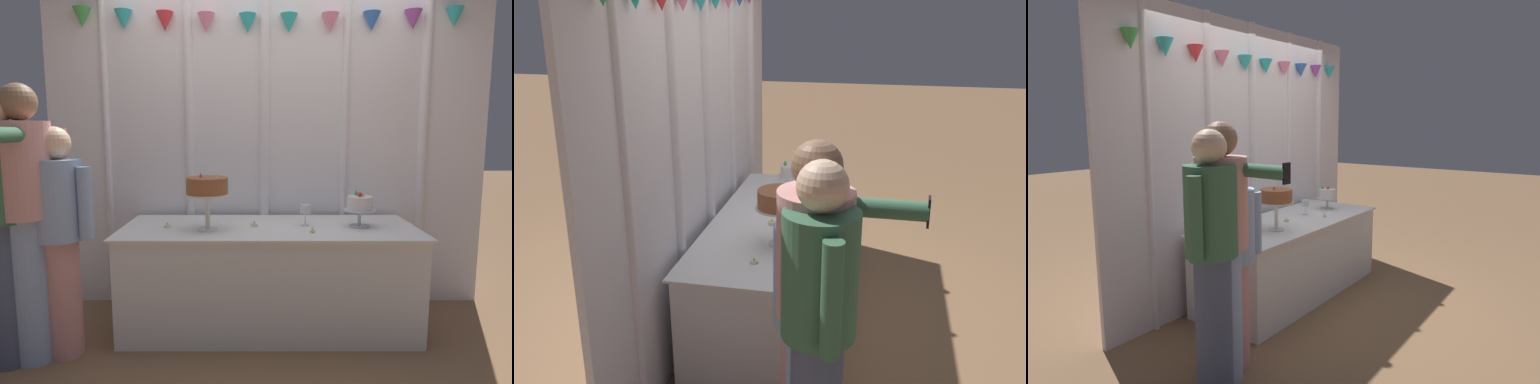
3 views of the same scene
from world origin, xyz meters
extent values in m
plane|color=#846042|center=(0.00, 0.00, 0.00)|extent=(24.00, 24.00, 0.00)
cube|color=white|center=(0.00, 0.59, 1.30)|extent=(3.48, 0.04, 2.61)
cylinder|color=white|center=(-1.28, 0.56, 1.30)|extent=(0.05, 0.05, 2.61)
cylinder|color=white|center=(-0.62, 0.56, 1.30)|extent=(0.07, 0.07, 2.61)
cylinder|color=white|center=(-0.03, 0.56, 1.30)|extent=(0.09, 0.09, 2.61)
cylinder|color=white|center=(0.61, 0.56, 1.30)|extent=(0.06, 0.06, 2.61)
cylinder|color=white|center=(1.23, 0.56, 1.30)|extent=(0.07, 0.07, 2.61)
cone|color=green|center=(-1.41, 0.53, 2.26)|extent=(0.13, 0.13, 0.14)
cone|color=#2DB2B7|center=(-1.10, 0.53, 2.24)|extent=(0.13, 0.13, 0.14)
cone|color=#DB333D|center=(-0.78, 0.53, 2.23)|extent=(0.13, 0.13, 0.14)
cone|color=pink|center=(-0.47, 0.53, 2.22)|extent=(0.13, 0.13, 0.14)
cone|color=#2DB2B7|center=(-0.16, 0.53, 2.22)|extent=(0.13, 0.13, 0.14)
cone|color=#2DB2B7|center=(0.16, 0.53, 2.22)|extent=(0.13, 0.13, 0.14)
cone|color=pink|center=(0.47, 0.53, 2.22)|extent=(0.13, 0.13, 0.14)
cone|color=blue|center=(0.78, 0.53, 2.23)|extent=(0.13, 0.13, 0.14)
cone|color=purple|center=(1.10, 0.53, 2.24)|extent=(0.13, 0.13, 0.14)
cone|color=#2DB2B7|center=(1.41, 0.53, 2.26)|extent=(0.13, 0.13, 0.14)
cube|color=white|center=(0.00, 0.10, 0.36)|extent=(2.02, 0.78, 0.73)
cube|color=white|center=(0.00, 0.10, 0.73)|extent=(2.07, 0.83, 0.01)
cylinder|color=silver|center=(-0.42, -0.03, 0.75)|extent=(0.14, 0.14, 0.01)
cylinder|color=silver|center=(-0.42, -0.03, 0.87)|extent=(0.03, 0.03, 0.23)
cylinder|color=silver|center=(-0.42, -0.03, 0.99)|extent=(0.31, 0.31, 0.01)
cylinder|color=#995633|center=(-0.42, -0.03, 1.05)|extent=(0.28, 0.28, 0.11)
cone|color=yellow|center=(-0.36, -0.01, 1.12)|extent=(0.02, 0.02, 0.03)
cone|color=#DB333D|center=(-0.46, -0.04, 1.12)|extent=(0.02, 0.02, 0.03)
cylinder|color=silver|center=(0.63, 0.08, 0.75)|extent=(0.13, 0.13, 0.01)
cylinder|color=silver|center=(0.63, 0.08, 0.81)|extent=(0.02, 0.02, 0.10)
cylinder|color=silver|center=(0.63, 0.08, 0.86)|extent=(0.23, 0.23, 0.01)
cylinder|color=white|center=(0.63, 0.08, 0.91)|extent=(0.18, 0.18, 0.09)
cone|color=yellow|center=(0.66, 0.08, 0.98)|extent=(0.02, 0.02, 0.03)
cone|color=green|center=(0.62, 0.13, 0.98)|extent=(0.03, 0.03, 0.04)
sphere|color=#DB333D|center=(0.63, 0.06, 0.97)|extent=(0.03, 0.03, 0.03)
cylinder|color=silver|center=(0.26, 0.11, 0.74)|extent=(0.06, 0.06, 0.00)
cylinder|color=silver|center=(0.26, 0.11, 0.79)|extent=(0.01, 0.01, 0.09)
cylinder|color=silver|center=(0.26, 0.11, 0.86)|extent=(0.08, 0.08, 0.06)
cylinder|color=beige|center=(-0.72, 0.07, 0.75)|extent=(0.05, 0.05, 0.02)
sphere|color=#F9CC4C|center=(-0.72, 0.07, 0.77)|extent=(0.01, 0.01, 0.01)
cylinder|color=beige|center=(-0.11, 0.09, 0.75)|extent=(0.05, 0.05, 0.02)
sphere|color=#F9CC4C|center=(-0.11, 0.09, 0.77)|extent=(0.01, 0.01, 0.01)
cylinder|color=beige|center=(0.28, -0.10, 0.75)|extent=(0.04, 0.04, 0.02)
sphere|color=#F9CC4C|center=(0.28, -0.10, 0.77)|extent=(0.01, 0.01, 0.01)
cylinder|color=#D6938E|center=(-1.30, -0.32, 0.38)|extent=(0.26, 0.26, 0.75)
cylinder|color=#93ADD6|center=(-1.30, -0.32, 1.00)|extent=(0.36, 0.36, 0.49)
sphere|color=beige|center=(-1.30, -0.32, 1.34)|extent=(0.20, 0.20, 0.20)
cylinder|color=#93ADD6|center=(-1.49, -0.27, 0.99)|extent=(0.08, 0.08, 0.43)
cylinder|color=#93ADD6|center=(-1.11, -0.37, 0.99)|extent=(0.08, 0.08, 0.43)
cylinder|color=#4C5675|center=(-1.60, -0.42, 0.44)|extent=(0.29, 0.29, 0.88)
cylinder|color=#3D6B4C|center=(-1.60, -0.42, 1.16)|extent=(0.41, 0.41, 0.55)
sphere|color=beige|center=(-1.60, -0.42, 1.54)|extent=(0.21, 0.21, 0.21)
cube|color=#334284|center=(-1.60, -0.56, 1.19)|extent=(0.04, 0.02, 0.35)
cylinder|color=#3D6B4C|center=(-1.79, -0.49, 1.15)|extent=(0.08, 0.08, 0.49)
cylinder|color=#3D6B4C|center=(-1.41, -0.60, 1.39)|extent=(0.08, 0.49, 0.08)
cube|color=black|center=(-1.41, -0.84, 1.39)|extent=(0.06, 0.01, 0.12)
cylinder|color=#93ADD6|center=(-1.46, -0.38, 0.45)|extent=(0.32, 0.32, 0.90)
cylinder|color=#D6938E|center=(-1.46, -0.38, 1.19)|extent=(0.45, 0.45, 0.57)
sphere|color=#846047|center=(-1.46, -0.38, 1.58)|extent=(0.22, 0.22, 0.22)
cube|color=maroon|center=(-1.46, -0.53, 1.22)|extent=(0.04, 0.02, 0.36)
cylinder|color=#D6938E|center=(-1.64, -0.48, 1.18)|extent=(0.08, 0.08, 0.50)
cylinder|color=#D6938E|center=(-1.28, -0.28, 1.18)|extent=(0.08, 0.08, 0.50)
camera|label=1|loc=(-0.09, -2.96, 1.43)|focal=30.96mm
camera|label=2|loc=(-3.67, -0.65, 2.23)|focal=39.97mm
camera|label=3|loc=(-3.45, -2.29, 1.70)|focal=31.31mm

